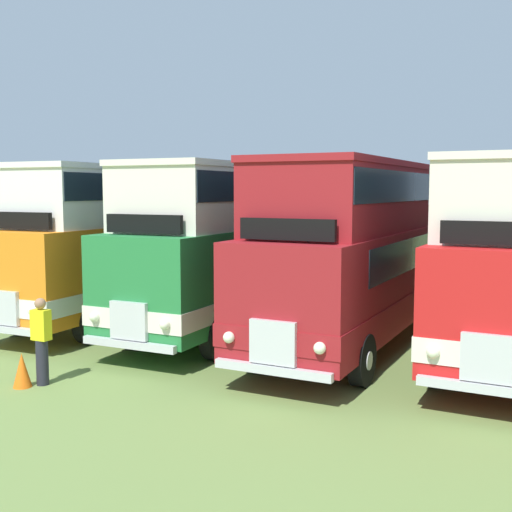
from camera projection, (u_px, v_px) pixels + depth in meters
bus_first_in_row at (128, 235)px, 19.19m from camera, size 2.75×9.77×4.49m
bus_second_in_row at (241, 238)px, 17.92m from camera, size 2.63×10.26×4.49m
bus_third_in_row at (370, 242)px, 16.58m from camera, size 2.83×11.70×4.49m
cone_near_end at (22, 370)px, 12.44m from camera, size 0.36×0.36×0.67m
marshal_person at (41, 341)px, 12.53m from camera, size 0.36×0.24×1.73m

